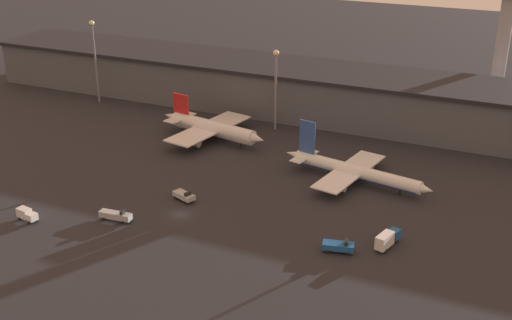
# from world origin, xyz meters

# --- Properties ---
(ground) EXTENTS (600.00, 600.00, 0.00)m
(ground) POSITION_xyz_m (0.00, 0.00, 0.00)
(ground) COLOR #26262B
(terminal_building) EXTENTS (231.72, 27.94, 15.76)m
(terminal_building) POSITION_xyz_m (0.00, 79.11, 7.92)
(terminal_building) COLOR #4C515B
(terminal_building) RESTS_ON ground
(airplane_0) EXTENTS (37.54, 31.94, 12.16)m
(airplane_0) POSITION_xyz_m (-15.27, 44.92, 3.71)
(airplane_0) COLOR silver
(airplane_0) RESTS_ON ground
(airplane_1) EXTENTS (41.42, 28.93, 13.79)m
(airplane_1) POSITION_xyz_m (31.78, 33.66, 3.02)
(airplane_1) COLOR white
(airplane_1) RESTS_ON ground
(service_vehicle_0) EXTENTS (6.44, 4.46, 2.68)m
(service_vehicle_0) POSITION_xyz_m (-2.78, 6.67, 1.26)
(service_vehicle_0) COLOR #9EA3A8
(service_vehicle_0) RESTS_ON ground
(service_vehicle_1) EXTENTS (5.50, 2.90, 2.91)m
(service_vehicle_1) POSITION_xyz_m (-30.45, -16.88, 1.64)
(service_vehicle_1) COLOR white
(service_vehicle_1) RESTS_ON ground
(service_vehicle_2) EXTENTS (4.08, 8.05, 3.62)m
(service_vehicle_2) POSITION_xyz_m (47.33, 5.19, 2.01)
(service_vehicle_2) COLOR #195199
(service_vehicle_2) RESTS_ON ground
(service_vehicle_3) EXTENTS (7.87, 2.60, 2.95)m
(service_vehicle_3) POSITION_xyz_m (-11.85, -8.68, 1.41)
(service_vehicle_3) COLOR #9EA3A8
(service_vehicle_3) RESTS_ON ground
(service_vehicle_4) EXTENTS (6.94, 3.93, 2.86)m
(service_vehicle_4) POSITION_xyz_m (38.54, -0.75, 1.36)
(service_vehicle_4) COLOR #195199
(service_vehicle_4) RESTS_ON ground
(lamp_post_0) EXTENTS (1.80, 1.80, 28.52)m
(lamp_post_0) POSITION_xyz_m (-68.50, 60.95, 17.83)
(lamp_post_0) COLOR slate
(lamp_post_0) RESTS_ON ground
(lamp_post_1) EXTENTS (1.80, 1.80, 25.23)m
(lamp_post_1) POSITION_xyz_m (-1.42, 60.95, 16.03)
(lamp_post_1) COLOR slate
(lamp_post_1) RESTS_ON ground
(control_tower) EXTENTS (9.00, 9.00, 45.04)m
(control_tower) POSITION_xyz_m (58.95, 107.68, 26.08)
(control_tower) COLOR #99999E
(control_tower) RESTS_ON ground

